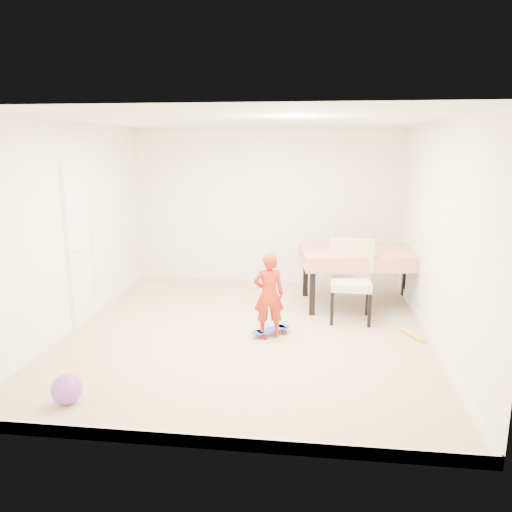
# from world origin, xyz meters

# --- Properties ---
(ground) EXTENTS (5.00, 5.00, 0.00)m
(ground) POSITION_xyz_m (0.00, 0.00, 0.00)
(ground) COLOR tan
(ground) RESTS_ON ground
(ceiling) EXTENTS (4.50, 5.00, 0.04)m
(ceiling) POSITION_xyz_m (0.00, 0.00, 2.58)
(ceiling) COLOR white
(ceiling) RESTS_ON wall_back
(wall_back) EXTENTS (4.50, 0.04, 2.60)m
(wall_back) POSITION_xyz_m (0.00, 2.48, 1.30)
(wall_back) COLOR white
(wall_back) RESTS_ON ground
(wall_front) EXTENTS (4.50, 0.04, 2.60)m
(wall_front) POSITION_xyz_m (0.00, -2.48, 1.30)
(wall_front) COLOR white
(wall_front) RESTS_ON ground
(wall_left) EXTENTS (0.04, 5.00, 2.60)m
(wall_left) POSITION_xyz_m (-2.23, 0.00, 1.30)
(wall_left) COLOR white
(wall_left) RESTS_ON ground
(wall_right) EXTENTS (0.04, 5.00, 2.60)m
(wall_right) POSITION_xyz_m (2.23, 0.00, 1.30)
(wall_right) COLOR white
(wall_right) RESTS_ON ground
(door) EXTENTS (0.11, 0.94, 2.11)m
(door) POSITION_xyz_m (-2.22, 0.30, 1.02)
(door) COLOR white
(door) RESTS_ON ground
(baseboard_back) EXTENTS (4.50, 0.02, 0.12)m
(baseboard_back) POSITION_xyz_m (0.00, 2.49, 0.06)
(baseboard_back) COLOR white
(baseboard_back) RESTS_ON ground
(baseboard_front) EXTENTS (4.50, 0.02, 0.12)m
(baseboard_front) POSITION_xyz_m (0.00, -2.49, 0.06)
(baseboard_front) COLOR white
(baseboard_front) RESTS_ON ground
(baseboard_left) EXTENTS (0.02, 5.00, 0.12)m
(baseboard_left) POSITION_xyz_m (-2.24, 0.00, 0.06)
(baseboard_left) COLOR white
(baseboard_left) RESTS_ON ground
(baseboard_right) EXTENTS (0.02, 5.00, 0.12)m
(baseboard_right) POSITION_xyz_m (2.24, 0.00, 0.06)
(baseboard_right) COLOR white
(baseboard_right) RESTS_ON ground
(dining_table) EXTENTS (1.88, 1.32, 0.83)m
(dining_table) POSITION_xyz_m (1.53, 1.32, 0.41)
(dining_table) COLOR red
(dining_table) RESTS_ON ground
(dining_chair) EXTENTS (0.61, 0.68, 1.08)m
(dining_chair) POSITION_xyz_m (1.33, 0.62, 0.54)
(dining_chair) COLOR silver
(dining_chair) RESTS_ON ground
(skateboard) EXTENTS (0.54, 0.50, 0.08)m
(skateboard) POSITION_xyz_m (0.32, -0.05, 0.04)
(skateboard) COLOR blue
(skateboard) RESTS_ON ground
(child) EXTENTS (0.42, 0.31, 1.03)m
(child) POSITION_xyz_m (0.30, -0.13, 0.51)
(child) COLOR red
(child) RESTS_ON ground
(balloon) EXTENTS (0.28, 0.28, 0.28)m
(balloon) POSITION_xyz_m (-1.38, -1.96, 0.14)
(balloon) COLOR purple
(balloon) RESTS_ON ground
(foam_toy) EXTENTS (0.24, 0.38, 0.06)m
(foam_toy) POSITION_xyz_m (2.07, 0.09, 0.03)
(foam_toy) COLOR yellow
(foam_toy) RESTS_ON ground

